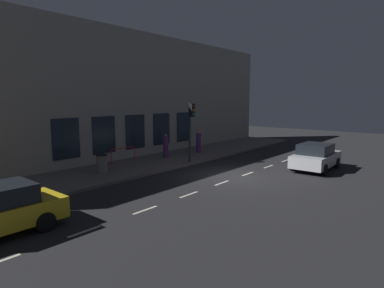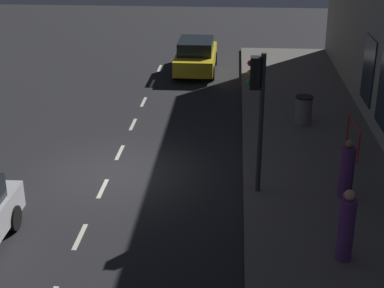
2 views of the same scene
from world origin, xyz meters
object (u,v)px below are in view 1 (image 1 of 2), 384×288
at_px(parked_car_1, 316,157).
at_px(pedestrian_0, 166,147).
at_px(trash_bin, 102,163).
at_px(pedestrian_1, 199,142).
at_px(traffic_light, 191,121).

distance_m(parked_car_1, pedestrian_0, 9.88).
distance_m(pedestrian_0, trash_bin, 5.70).
relative_size(parked_car_1, trash_bin, 4.07).
bearing_deg(parked_car_1, pedestrian_1, -179.05).
height_order(parked_car_1, pedestrian_1, pedestrian_1).
distance_m(traffic_light, pedestrian_1, 4.21).
relative_size(pedestrian_0, pedestrian_1, 0.96).
bearing_deg(pedestrian_0, parked_car_1, 167.87).
xyz_separation_m(pedestrian_0, trash_bin, (-0.56, 5.67, -0.25)).
height_order(pedestrian_0, trash_bin, pedestrian_0).
height_order(parked_car_1, pedestrian_0, pedestrian_0).
xyz_separation_m(traffic_light, trash_bin, (1.90, 5.50, -2.18)).
height_order(traffic_light, pedestrian_1, traffic_light).
bearing_deg(trash_bin, pedestrian_1, -89.82).
xyz_separation_m(parked_car_1, pedestrian_0, (9.30, 3.36, 0.12)).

